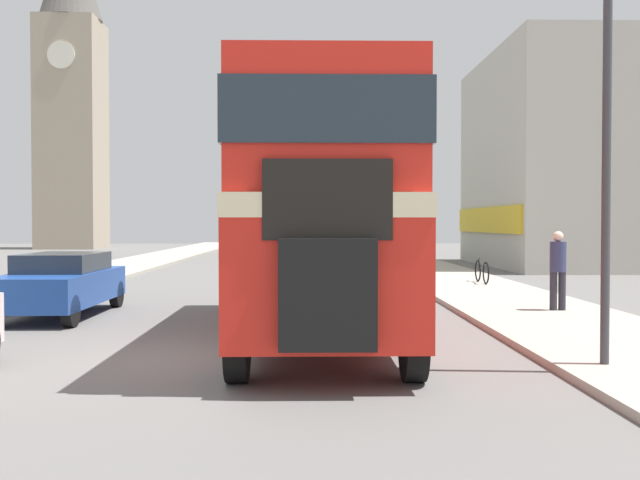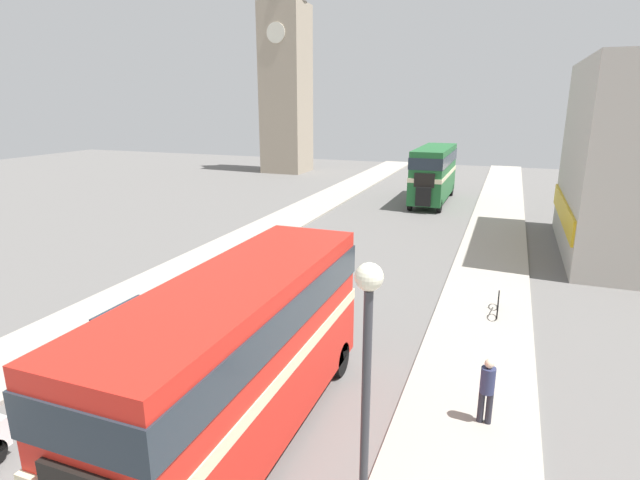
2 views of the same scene
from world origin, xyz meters
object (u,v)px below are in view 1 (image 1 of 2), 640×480
double_decker_bus (320,199)px  bus_distant (306,214)px  car_parked_mid (61,283)px  street_lamp (607,83)px  church_tower (71,78)px  pedestrian_walking (558,266)px  bicycle_on_pavement (482,272)px

double_decker_bus → bus_distant: size_ratio=1.02×
car_parked_mid → street_lamp: size_ratio=0.73×
church_tower → street_lamp: bearing=-64.4°
bus_distant → pedestrian_walking: (5.62, -28.77, -1.50)m
pedestrian_walking → church_tower: 49.68m
double_decker_bus → car_parked_mid: bearing=153.8°
bus_distant → car_parked_mid: bearing=-100.5°
double_decker_bus → church_tower: (-18.93, 44.22, 11.05)m
double_decker_bus → pedestrian_walking: 6.10m
bus_distant → street_lamp: (4.14, -34.75, 1.35)m
car_parked_mid → street_lamp: street_lamp is taller
church_tower → bicycle_on_pavement: bearing=-54.7°
bus_distant → bicycle_on_pavement: (5.71, -21.59, -2.12)m
bus_distant → church_tower: church_tower is taller
bicycle_on_pavement → street_lamp: 13.70m
bus_distant → pedestrian_walking: 29.36m
car_parked_mid → bicycle_on_pavement: size_ratio=2.43×
double_decker_bus → pedestrian_walking: size_ratio=5.45×
street_lamp → pedestrian_walking: bearing=76.1°
bicycle_on_pavement → church_tower: 44.08m
double_decker_bus → bus_distant: bearing=90.6°
car_parked_mid → pedestrian_walking: bearing=-0.6°
bicycle_on_pavement → church_tower: (-24.33, 34.37, 13.05)m
car_parked_mid → pedestrian_walking: size_ratio=2.45×
bus_distant → street_lamp: bearing=-83.2°
street_lamp → bicycle_on_pavement: bearing=83.2°
bus_distant → pedestrian_walking: size_ratio=5.33×
pedestrian_walking → street_lamp: street_lamp is taller
bus_distant → church_tower: (-18.62, 12.78, 10.93)m
double_decker_bus → car_parked_mid: double_decker_bus is taller
double_decker_bus → street_lamp: bearing=-40.8°
street_lamp → church_tower: (-22.76, 47.53, 9.58)m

